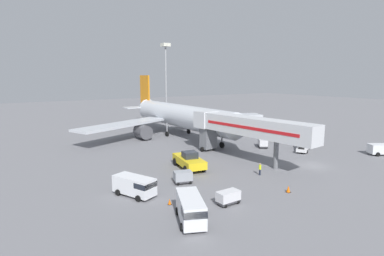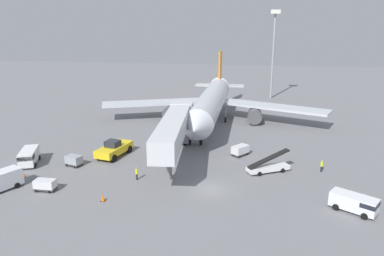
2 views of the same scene
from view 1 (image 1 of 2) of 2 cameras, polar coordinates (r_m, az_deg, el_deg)
The scene contains 16 objects.
ground_plane at distance 48.73m, azimuth 21.27°, elevation -6.48°, with size 300.00×300.00×0.00m, color slate.
airplane_at_gate at distance 67.80m, azimuth -2.37°, elevation 2.21°, with size 46.41×44.25×13.21m.
jet_bridge at distance 48.26m, azimuth 9.33°, elevation 0.20°, with size 5.58×22.39×6.91m.
pushback_tug at distance 43.79m, azimuth -0.54°, elevation -6.00°, with size 3.91×6.94×2.51m.
belt_loader_truck at distance 57.62m, azimuth 19.86°, elevation -3.24°, with size 5.88×4.36×2.92m.
service_van_near_left at distance 34.57m, azimuth -10.41°, elevation -10.33°, with size 3.70×5.25×2.12m.
service_van_mid_center at distance 28.28m, azimuth -0.24°, elevation -14.58°, with size 3.89×5.58×2.28m.
service_van_far_left at distance 60.33m, azimuth 31.88°, elevation -3.26°, with size 4.88×3.96×1.83m.
baggage_cart_rear_left at distance 58.28m, azimuth 12.91°, elevation -2.68°, with size 2.75×3.00×1.50m.
baggage_cart_near_right at distance 32.36m, azimuth 6.69°, elevation -12.49°, with size 2.44×1.35×1.37m.
baggage_cart_outer_right at distance 38.04m, azimuth -1.70°, elevation -8.95°, with size 2.44×1.93×1.48m.
ground_crew_worker_foreground at distance 64.00m, azimuth 22.64°, elevation -2.07°, with size 0.43×0.43×1.64m.
ground_crew_worker_midground at distance 41.95m, azimuth 12.42°, elevation -7.35°, with size 0.40×0.40×1.63m.
safety_cone_alpha at distance 36.95m, azimuth 17.34°, elevation -10.68°, with size 0.50×0.50×0.76m.
safety_cone_bravo at distance 32.30m, azimuth -4.15°, elevation -13.40°, with size 0.39×0.39×0.59m.
apron_light_mast at distance 98.62m, azimuth -4.87°, elevation 11.38°, with size 2.40×2.40×23.04m.
Camera 1 is at (-38.55, -26.93, 12.80)m, focal length 28.94 mm.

